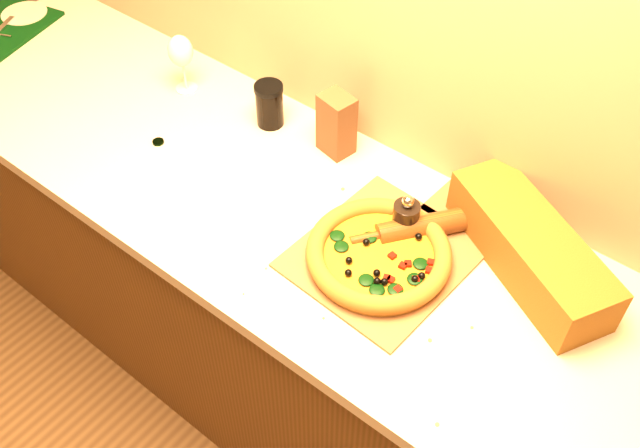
{
  "coord_description": "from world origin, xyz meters",
  "views": [
    {
      "loc": [
        0.68,
        0.51,
        2.17
      ],
      "look_at": [
        -0.0,
        1.38,
        0.96
      ],
      "focal_mm": 40.0,
      "sensor_mm": 36.0,
      "label": 1
    }
  ],
  "objects_px": {
    "wine_glass": "(181,52)",
    "dark_jar": "(269,105)",
    "rolling_pin": "(436,224)",
    "pepper_grinder": "(406,218)",
    "pizza": "(379,254)",
    "pizza_peel": "(387,252)",
    "side_plate": "(25,15)"
  },
  "relations": [
    {
      "from": "wine_glass",
      "to": "side_plate",
      "type": "xyz_separation_m",
      "value": [
        -0.7,
        -0.06,
        -0.12
      ]
    },
    {
      "from": "pizza_peel",
      "to": "side_plate",
      "type": "bearing_deg",
      "value": -179.91
    },
    {
      "from": "pizza_peel",
      "to": "pepper_grinder",
      "type": "height_order",
      "value": "pepper_grinder"
    },
    {
      "from": "side_plate",
      "to": "rolling_pin",
      "type": "bearing_deg",
      "value": 1.04
    },
    {
      "from": "dark_jar",
      "to": "side_plate",
      "type": "distance_m",
      "value": 0.99
    },
    {
      "from": "pepper_grinder",
      "to": "rolling_pin",
      "type": "relative_size",
      "value": 0.34
    },
    {
      "from": "pizza_peel",
      "to": "dark_jar",
      "type": "xyz_separation_m",
      "value": [
        -0.52,
        0.19,
        0.06
      ]
    },
    {
      "from": "pizza",
      "to": "pepper_grinder",
      "type": "relative_size",
      "value": 2.79
    },
    {
      "from": "pizza",
      "to": "rolling_pin",
      "type": "distance_m",
      "value": 0.17
    },
    {
      "from": "wine_glass",
      "to": "dark_jar",
      "type": "relative_size",
      "value": 1.4
    },
    {
      "from": "dark_jar",
      "to": "side_plate",
      "type": "height_order",
      "value": "dark_jar"
    },
    {
      "from": "pizza",
      "to": "wine_glass",
      "type": "relative_size",
      "value": 1.88
    },
    {
      "from": "pepper_grinder",
      "to": "wine_glass",
      "type": "height_order",
      "value": "wine_glass"
    },
    {
      "from": "rolling_pin",
      "to": "dark_jar",
      "type": "bearing_deg",
      "value": 173.76
    },
    {
      "from": "pepper_grinder",
      "to": "wine_glass",
      "type": "distance_m",
      "value": 0.81
    },
    {
      "from": "pizza_peel",
      "to": "dark_jar",
      "type": "relative_size",
      "value": 4.31
    },
    {
      "from": "pizza_peel",
      "to": "wine_glass",
      "type": "height_order",
      "value": "wine_glass"
    },
    {
      "from": "pizza",
      "to": "dark_jar",
      "type": "height_order",
      "value": "dark_jar"
    },
    {
      "from": "pizza_peel",
      "to": "side_plate",
      "type": "xyz_separation_m",
      "value": [
        -1.51,
        0.1,
        0.0
      ]
    },
    {
      "from": "dark_jar",
      "to": "pepper_grinder",
      "type": "bearing_deg",
      "value": -11.79
    },
    {
      "from": "wine_glass",
      "to": "side_plate",
      "type": "distance_m",
      "value": 0.71
    },
    {
      "from": "pizza",
      "to": "wine_glass",
      "type": "xyz_separation_m",
      "value": [
        -0.81,
        0.19,
        0.1
      ]
    },
    {
      "from": "dark_jar",
      "to": "side_plate",
      "type": "bearing_deg",
      "value": -174.73
    },
    {
      "from": "pizza",
      "to": "wine_glass",
      "type": "distance_m",
      "value": 0.84
    },
    {
      "from": "pepper_grinder",
      "to": "dark_jar",
      "type": "bearing_deg",
      "value": 168.21
    },
    {
      "from": "pizza_peel",
      "to": "dark_jar",
      "type": "distance_m",
      "value": 0.56
    },
    {
      "from": "pizza_peel",
      "to": "dark_jar",
      "type": "height_order",
      "value": "dark_jar"
    },
    {
      "from": "pizza_peel",
      "to": "pizza",
      "type": "xyz_separation_m",
      "value": [
        -0.0,
        -0.04,
        0.03
      ]
    },
    {
      "from": "wine_glass",
      "to": "dark_jar",
      "type": "xyz_separation_m",
      "value": [
        0.29,
        0.04,
        -0.06
      ]
    },
    {
      "from": "pizza",
      "to": "rolling_pin",
      "type": "bearing_deg",
      "value": 71.57
    },
    {
      "from": "pepper_grinder",
      "to": "side_plate",
      "type": "relative_size",
      "value": 0.81
    },
    {
      "from": "pizza",
      "to": "pepper_grinder",
      "type": "xyz_separation_m",
      "value": [
        -0.01,
        0.12,
        0.02
      ]
    }
  ]
}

